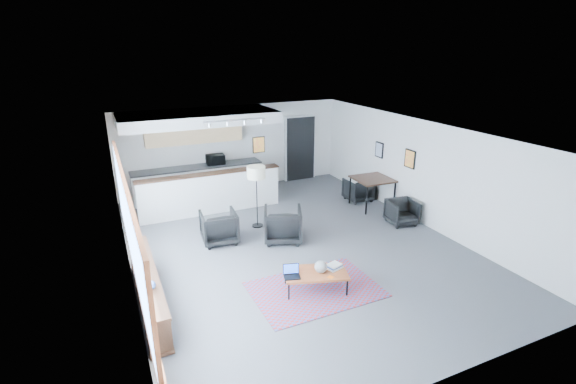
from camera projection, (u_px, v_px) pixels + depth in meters
name	position (u px, v px, depth m)	size (l,w,h in m)	color
room	(295.00, 191.00, 9.08)	(7.02, 9.02, 2.62)	#4C4C4F
window	(129.00, 228.00, 6.90)	(0.10, 5.95, 1.66)	#8CBFFF
console	(148.00, 289.00, 7.22)	(0.35, 3.00, 0.80)	#341D12
kitchenette	(200.00, 155.00, 11.76)	(4.20, 1.96, 2.60)	white
doorway	(300.00, 148.00, 13.84)	(1.10, 0.12, 2.15)	black
track_light	(235.00, 121.00, 10.32)	(1.60, 0.07, 0.15)	silver
wall_art_lower	(410.00, 159.00, 10.70)	(0.03, 0.38, 0.48)	black
wall_art_upper	(379.00, 150.00, 11.83)	(0.03, 0.34, 0.44)	black
kilim_rug	(315.00, 289.00, 7.78)	(2.35, 1.62, 0.01)	#60324B
coffee_table	(316.00, 273.00, 7.67)	(1.29, 0.94, 0.38)	brown
laptop	(292.00, 273.00, 7.52)	(0.35, 0.31, 0.21)	black
ceramic_pot	(321.00, 267.00, 7.61)	(0.23, 0.23, 0.23)	gray
book_stack	(334.00, 266.00, 7.78)	(0.35, 0.31, 0.09)	silver
coaster	(331.00, 277.00, 7.48)	(0.13, 0.13, 0.01)	#E5590C
armchair_left	(219.00, 226.00, 9.55)	(0.79, 0.74, 0.81)	black
armchair_right	(283.00, 223.00, 9.62)	(0.84, 0.79, 0.87)	black
floor_lamp	(256.00, 175.00, 10.06)	(0.48, 0.48, 1.56)	black
dining_table	(373.00, 181.00, 11.53)	(1.04, 1.04, 0.84)	#341D12
dining_chair_near	(402.00, 213.00, 10.55)	(0.57, 0.54, 0.59)	black
dining_chair_far	(358.00, 190.00, 12.15)	(0.60, 0.56, 0.62)	black
microwave	(215.00, 158.00, 12.44)	(0.53, 0.30, 0.36)	black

